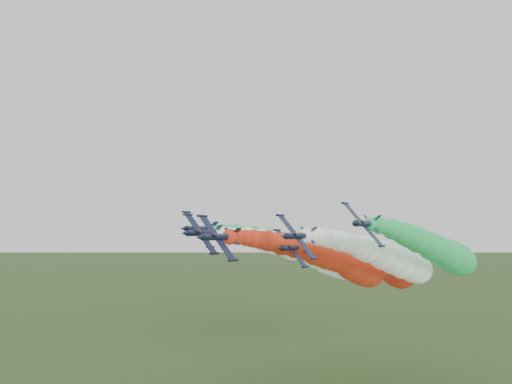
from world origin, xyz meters
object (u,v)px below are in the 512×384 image
Objects in this scene: jet_inner_left at (315,256)px; jet_inner_right at (390,259)px; jet_trail at (377,266)px; jet_lead at (340,261)px; jet_outer_right at (439,250)px; jet_outer_left at (306,251)px.

jet_inner_left reaches higher than jet_inner_right.
jet_inner_right is 19.30m from jet_trail.
jet_lead is 24.72m from jet_trail.
jet_inner_right is at bearing -63.22° from jet_trail.
jet_inner_right reaches higher than jet_lead.
jet_outer_right is (33.06, 6.90, 1.90)m from jet_inner_left.
jet_inner_right is 1.00× the size of jet_outer_right.
jet_inner_left is 1.00× the size of jet_outer_left.
jet_outer_left is 40.01m from jet_outer_right.
jet_inner_right is (21.89, -0.10, -0.27)m from jet_inner_left.
jet_outer_left is at bearing 126.60° from jet_inner_left.
jet_lead is at bearing -96.95° from jet_trail.
jet_inner_left reaches higher than jet_trail.
jet_outer_right is at bearing 32.38° from jet_lead.
jet_outer_right is at bearing 11.80° from jet_inner_left.
jet_trail is at bearing 153.15° from jet_outer_right.
jet_trail is (13.31, 16.90, -3.44)m from jet_inner_left.
jet_lead is at bearing -147.32° from jet_inner_right.
jet_lead is 12.81m from jet_inner_left.
jet_lead is 1.00× the size of jet_outer_left.
jet_inner_left is at bearing 144.00° from jet_lead.
jet_trail is (-8.58, 17.00, -3.17)m from jet_inner_right.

